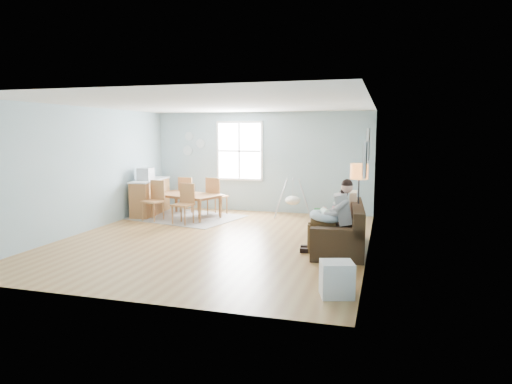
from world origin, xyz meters
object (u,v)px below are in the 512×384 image
(father, at_px, (334,213))
(chair_se, at_px, (185,201))
(chair_nw, at_px, (187,192))
(counter, at_px, (150,196))
(monitor, at_px, (145,174))
(chair_sw, at_px, (155,197))
(floor_lamp, at_px, (359,179))
(storage_cube, at_px, (336,279))
(dining_table, at_px, (186,206))
(baby_swing, at_px, (293,200))
(toddler, at_px, (338,209))
(sofa, at_px, (341,233))
(chair_ne, at_px, (215,194))

(father, relative_size, chair_se, 1.40)
(chair_nw, distance_m, counter, 0.98)
(monitor, bearing_deg, chair_sw, -39.60)
(floor_lamp, height_order, chair_se, floor_lamp)
(storage_cube, relative_size, dining_table, 0.30)
(father, xyz_separation_m, baby_swing, (-1.42, 3.35, -0.29))
(toddler, bearing_deg, chair_nw, 148.46)
(chair_nw, bearing_deg, chair_se, -67.73)
(toddler, distance_m, monitor, 5.39)
(father, height_order, storage_cube, father)
(sofa, distance_m, storage_cube, 2.55)
(chair_se, relative_size, counter, 0.56)
(floor_lamp, height_order, monitor, floor_lamp)
(counter, bearing_deg, chair_nw, 32.49)
(storage_cube, bearing_deg, chair_se, 135.38)
(sofa, height_order, floor_lamp, floor_lamp)
(toddler, distance_m, baby_swing, 3.21)
(chair_ne, relative_size, baby_swing, 0.89)
(toddler, height_order, baby_swing, toddler)
(sofa, relative_size, chair_ne, 2.16)
(chair_nw, height_order, baby_swing, baby_swing)
(dining_table, distance_m, chair_ne, 0.83)
(chair_sw, xyz_separation_m, chair_ne, (1.20, 1.01, 0.01))
(toddler, bearing_deg, chair_sw, 162.98)
(baby_swing, bearing_deg, dining_table, -159.77)
(sofa, xyz_separation_m, chair_se, (-3.80, 1.38, 0.25))
(storage_cube, bearing_deg, toddler, 95.74)
(floor_lamp, xyz_separation_m, storage_cube, (-0.11, -2.68, -1.08))
(dining_table, xyz_separation_m, chair_nw, (-0.29, 0.72, 0.25))
(toddler, bearing_deg, baby_swing, 116.66)
(chair_sw, relative_size, chair_se, 1.03)
(chair_ne, bearing_deg, storage_cube, -54.47)
(chair_sw, bearing_deg, sofa, -18.76)
(father, relative_size, toddler, 1.52)
(floor_lamp, bearing_deg, baby_swing, 121.99)
(monitor, bearing_deg, sofa, -21.01)
(chair_nw, xyz_separation_m, baby_swing, (2.86, 0.22, -0.12))
(father, bearing_deg, floor_lamp, 48.32)
(toddler, xyz_separation_m, chair_se, (-3.70, 1.19, -0.18))
(father, bearing_deg, baby_swing, 113.00)
(sofa, distance_m, chair_se, 4.05)
(floor_lamp, relative_size, chair_se, 1.65)
(father, xyz_separation_m, floor_lamp, (0.39, 0.44, 0.59))
(dining_table, bearing_deg, chair_nw, 130.83)
(chair_sw, distance_m, chair_se, 0.92)
(father, height_order, toddler, father)
(chair_ne, bearing_deg, dining_table, -139.79)
(chair_ne, bearing_deg, counter, -169.79)
(baby_swing, bearing_deg, chair_nw, -175.50)
(dining_table, height_order, monitor, monitor)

